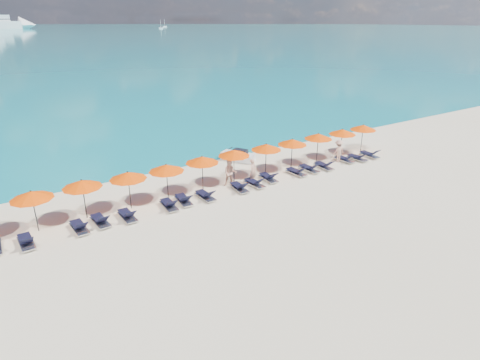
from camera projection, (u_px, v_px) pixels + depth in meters
ground at (270, 217)px, 22.07m from camera, size 1400.00×1400.00×0.00m
sailboat_near at (161, 28)px, 498.76m from camera, size 5.34×1.78×9.80m
sailboat_far at (165, 26)px, 597.86m from camera, size 6.09×2.03×11.16m
jetski at (238, 156)px, 30.78m from camera, size 2.13×2.73×0.92m
beachgoer_a at (253, 171)px, 26.48m from camera, size 0.70×0.60×1.63m
beachgoer_b at (230, 173)px, 25.90m from camera, size 1.00×0.87×1.79m
beachgoer_c at (338, 151)px, 30.40m from camera, size 1.12×0.54×1.71m
umbrella_1 at (31, 195)px, 19.89m from camera, size 2.10×2.10×2.28m
umbrella_2 at (82, 184)px, 21.26m from camera, size 2.10×2.10×2.28m
umbrella_3 at (128, 176)px, 22.38m from camera, size 2.10×2.10×2.28m
umbrella_4 at (166, 168)px, 23.54m from camera, size 2.10×2.10×2.28m
umbrella_5 at (202, 160)px, 24.92m from camera, size 2.10×2.10×2.28m
umbrella_6 at (234, 153)px, 26.21m from camera, size 2.10×2.10×2.28m
umbrella_7 at (266, 147)px, 27.42m from camera, size 2.10×2.10×2.28m
umbrella_8 at (292, 142)px, 28.55m from camera, size 2.10×2.10×2.28m
umbrella_9 at (318, 136)px, 29.94m from camera, size 2.10×2.10×2.28m
umbrella_10 at (342, 132)px, 31.12m from camera, size 2.10×2.10×2.28m
umbrella_11 at (363, 127)px, 32.40m from camera, size 2.10×2.10×2.28m
lounger_2 at (26, 241)px, 19.21m from camera, size 0.70×1.73×0.66m
lounger_3 at (79, 227)px, 20.55m from camera, size 0.73×1.74×0.66m
lounger_4 at (100, 220)px, 21.21m from camera, size 0.77×1.75×0.66m
lounger_5 at (127, 215)px, 21.77m from camera, size 0.67×1.72×0.66m
lounger_6 at (169, 204)px, 23.04m from camera, size 0.73×1.74×0.66m
lounger_7 at (184, 200)px, 23.67m from camera, size 0.77×1.75×0.66m
lounger_8 at (205, 195)px, 24.23m from camera, size 0.69×1.72×0.66m
lounger_9 at (239, 187)px, 25.43m from camera, size 0.75×1.74×0.66m
lounger_10 at (255, 183)px, 26.10m from camera, size 0.75×1.74×0.66m
lounger_11 at (268, 177)px, 27.00m from camera, size 0.75×1.74×0.66m
lounger_12 at (297, 172)px, 28.00m from camera, size 0.74×1.74×0.66m
lounger_13 at (309, 168)px, 28.66m from camera, size 0.70×1.73×0.66m
lounger_14 at (324, 166)px, 29.19m from camera, size 0.72×1.73×0.66m
lounger_15 at (345, 159)px, 30.59m from camera, size 0.76×1.74×0.66m
lounger_16 at (358, 157)px, 30.90m from camera, size 0.76×1.75×0.66m
lounger_17 at (370, 154)px, 31.63m from camera, size 0.67×1.72×0.66m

